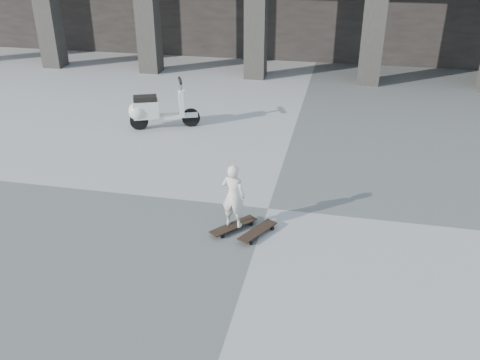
% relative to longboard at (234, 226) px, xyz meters
% --- Properties ---
extents(ground, '(90.00, 90.00, 0.00)m').
position_rel_longboard_xyz_m(ground, '(0.44, 0.79, -0.07)').
color(ground, '#535350').
rests_on(ground, ground).
extents(longboard, '(0.68, 0.78, 0.08)m').
position_rel_longboard_xyz_m(longboard, '(0.00, 0.00, 0.00)').
color(longboard, black).
rests_on(longboard, ground).
extents(skateboard_spare, '(0.54, 0.78, 0.09)m').
position_rel_longboard_xyz_m(skateboard_spare, '(0.41, -0.09, 0.00)').
color(skateboard_spare, black).
rests_on(skateboard_spare, ground).
extents(child, '(0.42, 0.31, 1.06)m').
position_rel_longboard_xyz_m(child, '(0.00, 0.00, 0.55)').
color(child, beige).
rests_on(child, longboard).
extents(scooter, '(1.61, 0.89, 1.18)m').
position_rel_longboard_xyz_m(scooter, '(-2.91, 4.12, 0.40)').
color(scooter, black).
rests_on(scooter, ground).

